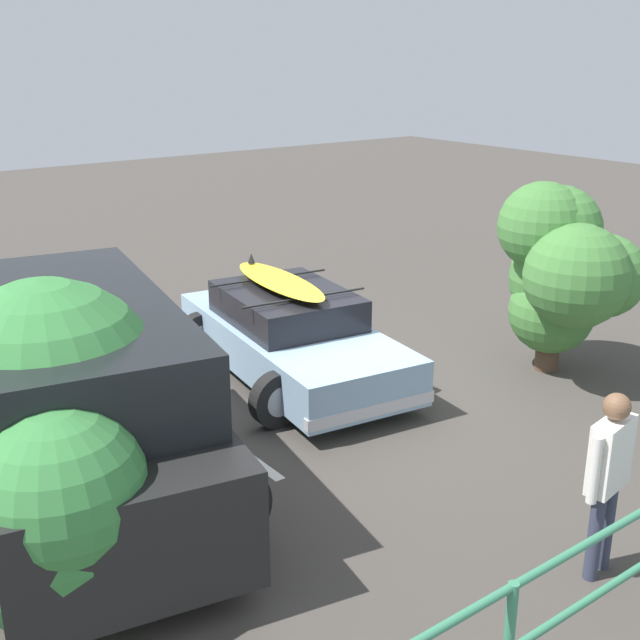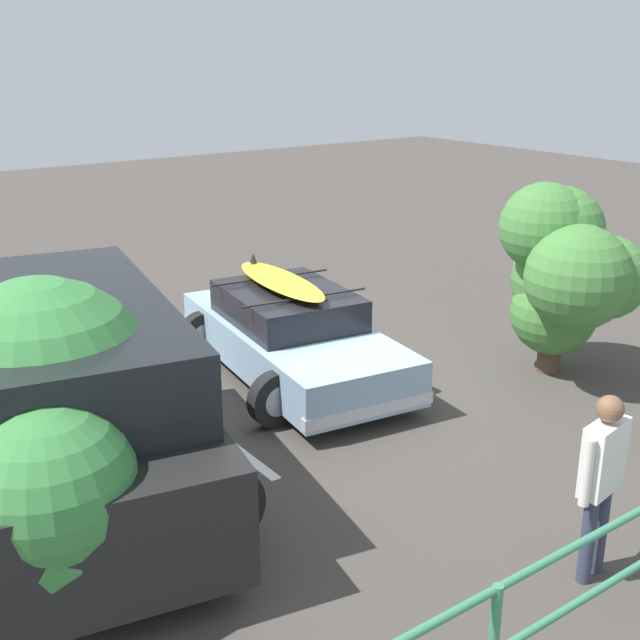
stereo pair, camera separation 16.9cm
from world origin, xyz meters
name	(u,v)px [view 2 (the right image)]	position (x,y,z in m)	size (l,w,h in m)	color
ground_plane	(325,389)	(0.00, 0.00, -0.01)	(44.00, 44.00, 0.02)	#423D38
parking_stripe	(181,406)	(1.74, -0.59, 0.00)	(4.28, 0.12, 0.00)	silver
sedan_car	(292,335)	(0.09, -0.63, 0.57)	(2.64, 4.14, 1.43)	#8CADC6
suv_car	(74,396)	(3.39, 0.58, 1.01)	(3.20, 5.22, 1.96)	black
person_bystander	(602,471)	(0.49, 4.37, 0.97)	(0.62, 0.26, 1.62)	#33384C
bush_near_left	(566,270)	(-2.74, 1.45, 1.46)	(1.94, 1.98, 2.56)	#4C3828
bush_near_right	(39,449)	(4.04, 1.61, 1.09)	(2.11, 2.69, 2.43)	#4C3828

